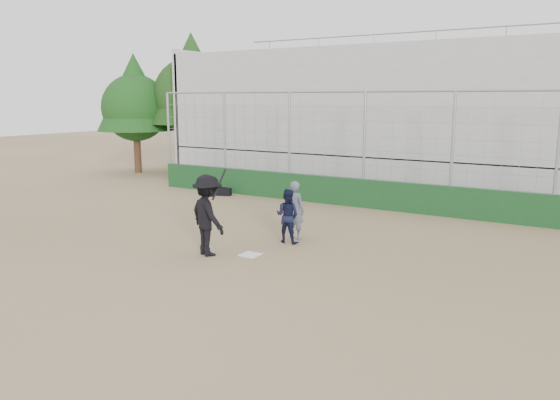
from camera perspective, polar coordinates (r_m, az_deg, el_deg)
The scene contains 10 objects.
ground at distance 13.42m, azimuth -3.12°, elevation -5.77°, with size 90.00×90.00×0.00m, color brown.
home_plate at distance 13.42m, azimuth -3.12°, elevation -5.72°, with size 0.44×0.44×0.02m, color white.
backstop at distance 19.27m, azimuth 8.69°, elevation 2.05°, with size 18.10×0.25×4.04m.
bleachers at distance 23.73m, azimuth 13.49°, elevation 8.24°, with size 20.25×6.70×6.98m.
tree_left at distance 28.33m, azimuth -9.16°, elevation 11.69°, with size 4.48×4.48×7.00m.
tree_right at distance 28.93m, azimuth -14.91°, elevation 10.20°, with size 3.84×3.84×6.00m.
batter_at_plate at distance 13.31m, azimuth -7.55°, elevation -1.59°, with size 1.47×1.19×2.11m.
catcher_crouched at distance 14.42m, azimuth 0.77°, elevation -2.57°, with size 0.73×0.58×1.00m.
umpire at distance 14.77m, azimuth 1.59°, elevation -1.36°, with size 0.58×0.38×1.44m, color #4E5563.
equipment_bag at distance 21.63m, azimuth -6.04°, elevation 0.87°, with size 0.75×0.47×0.34m.
Camera 1 is at (7.30, -10.61, 3.78)m, focal length 35.00 mm.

